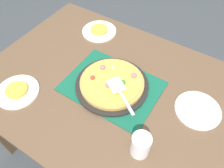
{
  "coord_description": "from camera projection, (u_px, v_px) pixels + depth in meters",
  "views": [
    {
      "loc": [
        -0.39,
        0.6,
        1.66
      ],
      "look_at": [
        0.0,
        0.0,
        0.77
      ],
      "focal_mm": 35.54,
      "sensor_mm": 36.0,
      "label": 1
    }
  ],
  "objects": [
    {
      "name": "pizza",
      "position": [
        112.0,
        82.0,
        1.13
      ],
      "size": [
        0.33,
        0.33,
        0.05
      ],
      "color": "tan",
      "rests_on": "pizza_pan"
    },
    {
      "name": "placemat",
      "position": [
        112.0,
        86.0,
        1.16
      ],
      "size": [
        0.48,
        0.36,
        0.01
      ],
      "primitive_type": "cube",
      "color": "#145B42",
      "rests_on": "dining_table"
    },
    {
      "name": "plate_far_right",
      "position": [
        99.0,
        31.0,
        1.44
      ],
      "size": [
        0.22,
        0.22,
        0.01
      ],
      "primitive_type": "cylinder",
      "color": "white",
      "rests_on": "dining_table"
    },
    {
      "name": "pizza_pan",
      "position": [
        112.0,
        85.0,
        1.15
      ],
      "size": [
        0.38,
        0.38,
        0.01
      ],
      "primitive_type": "cylinder",
      "color": "black",
      "rests_on": "placemat"
    },
    {
      "name": "served_slice_right",
      "position": [
        99.0,
        30.0,
        1.43
      ],
      "size": [
        0.11,
        0.11,
        0.02
      ],
      "primitive_type": "cylinder",
      "color": "gold",
      "rests_on": "plate_far_right"
    },
    {
      "name": "cup_near",
      "position": [
        141.0,
        145.0,
        0.89
      ],
      "size": [
        0.08,
        0.08,
        0.12
      ],
      "primitive_type": "cylinder",
      "color": "white",
      "rests_on": "dining_table"
    },
    {
      "name": "plate_near_left",
      "position": [
        17.0,
        92.0,
        1.13
      ],
      "size": [
        0.22,
        0.22,
        0.01
      ],
      "primitive_type": "cylinder",
      "color": "white",
      "rests_on": "dining_table"
    },
    {
      "name": "plate_side",
      "position": [
        198.0,
        110.0,
        1.06
      ],
      "size": [
        0.22,
        0.22,
        0.01
      ],
      "primitive_type": "cylinder",
      "color": "white",
      "rests_on": "dining_table"
    },
    {
      "name": "pizza_server",
      "position": [
        120.0,
        92.0,
        1.05
      ],
      "size": [
        0.21,
        0.16,
        0.01
      ],
      "color": "silver",
      "rests_on": "pizza"
    },
    {
      "name": "served_slice_left",
      "position": [
        17.0,
        90.0,
        1.12
      ],
      "size": [
        0.11,
        0.11,
        0.02
      ],
      "primitive_type": "cylinder",
      "color": "gold",
      "rests_on": "plate_near_left"
    },
    {
      "name": "dining_table",
      "position": [
        112.0,
        98.0,
        1.24
      ],
      "size": [
        1.4,
        1.0,
        0.75
      ],
      "color": "brown",
      "rests_on": "ground_plane"
    },
    {
      "name": "ground_plane",
      "position": [
        112.0,
        145.0,
        1.74
      ],
      "size": [
        8.0,
        8.0,
        0.0
      ],
      "primitive_type": "plane",
      "color": "#3D4247"
    }
  ]
}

